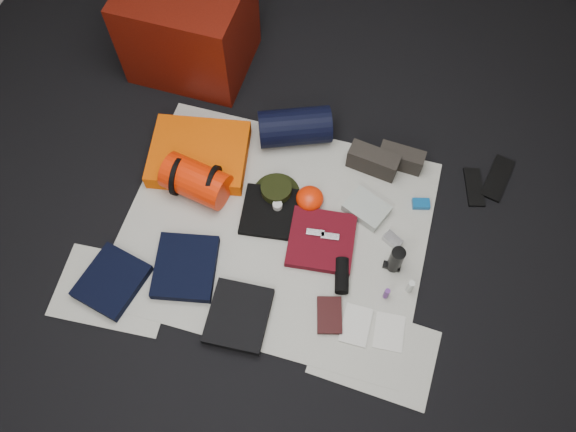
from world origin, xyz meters
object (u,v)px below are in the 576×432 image
(compact_camera, at_px, (393,240))
(paperback_book, at_px, (329,315))
(sleeping_pad, at_px, (199,154))
(red_cabinet, at_px, (189,27))
(water_bottle, at_px, (396,260))
(stuff_sack, at_px, (196,181))
(navy_duffel, at_px, (295,127))

(compact_camera, distance_m, paperback_book, 0.53)
(sleeping_pad, xyz_separation_m, paperback_book, (0.93, -0.70, -0.04))
(red_cabinet, distance_m, sleeping_pad, 0.77)
(compact_camera, xyz_separation_m, paperback_book, (-0.22, -0.48, -0.01))
(sleeping_pad, height_order, paperback_book, sleeping_pad)
(red_cabinet, bearing_deg, water_bottle, -34.12)
(red_cabinet, bearing_deg, compact_camera, -30.95)
(water_bottle, height_order, paperback_book, water_bottle)
(sleeping_pad, relative_size, stuff_sack, 1.53)
(stuff_sack, xyz_separation_m, compact_camera, (1.10, -0.01, -0.08))
(stuff_sack, distance_m, water_bottle, 1.14)
(red_cabinet, height_order, stuff_sack, red_cabinet)
(sleeping_pad, distance_m, water_bottle, 1.24)
(navy_duffel, distance_m, paperback_book, 1.09)
(sleeping_pad, xyz_separation_m, water_bottle, (1.19, -0.35, 0.04))
(navy_duffel, bearing_deg, paperback_book, -87.22)
(water_bottle, xyz_separation_m, compact_camera, (-0.03, 0.14, -0.07))
(navy_duffel, relative_size, paperback_book, 2.16)
(sleeping_pad, bearing_deg, compact_camera, -10.37)
(red_cabinet, height_order, water_bottle, red_cabinet)
(navy_duffel, distance_m, compact_camera, 0.85)
(red_cabinet, bearing_deg, navy_duffel, -26.54)
(sleeping_pad, height_order, stuff_sack, stuff_sack)
(sleeping_pad, distance_m, paperback_book, 1.17)
(red_cabinet, xyz_separation_m, compact_camera, (1.43, -0.90, -0.26))
(stuff_sack, relative_size, navy_duffel, 0.86)
(sleeping_pad, relative_size, paperback_book, 2.86)
(paperback_book, bearing_deg, stuff_sack, 135.29)
(red_cabinet, xyz_separation_m, paperback_book, (1.21, -1.38, -0.26))
(red_cabinet, distance_m, compact_camera, 1.71)
(water_bottle, bearing_deg, sleeping_pad, 163.68)
(stuff_sack, bearing_deg, navy_duffel, 49.17)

